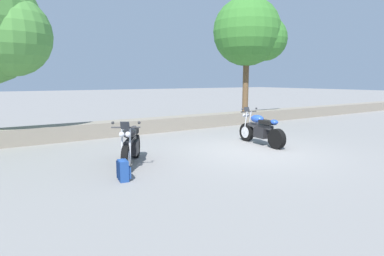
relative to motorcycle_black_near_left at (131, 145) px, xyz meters
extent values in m
plane|color=gray|center=(3.56, -0.54, -0.49)|extent=(120.00, 120.00, 0.00)
cube|color=gray|center=(3.56, 4.26, -0.21)|extent=(36.00, 0.80, 0.55)
cylinder|color=black|center=(-0.36, -0.60, -0.18)|extent=(0.44, 0.60, 0.62)
cylinder|color=black|center=(0.39, 0.64, -0.18)|extent=(0.47, 0.62, 0.62)
cylinder|color=silver|center=(-0.36, -0.60, -0.18)|extent=(0.34, 0.41, 0.38)
cube|color=black|center=(0.04, 0.06, -0.08)|extent=(0.52, 0.58, 0.34)
cube|color=#2D2D30|center=(-0.01, -0.02, 0.12)|extent=(0.69, 1.01, 0.12)
ellipsoid|color=black|center=(-0.09, -0.15, 0.34)|extent=(0.56, 0.62, 0.26)
cube|color=black|center=(0.16, 0.26, 0.28)|extent=(0.51, 0.61, 0.12)
ellipsoid|color=black|center=(0.32, 0.52, 0.32)|extent=(0.33, 0.35, 0.16)
cylinder|color=#2D2D30|center=(-0.32, -0.53, 0.54)|extent=(0.58, 0.37, 0.04)
sphere|color=silver|center=(-0.33, -0.68, 0.40)|extent=(0.13, 0.13, 0.13)
sphere|color=silver|center=(-0.45, -0.61, 0.40)|extent=(0.13, 0.13, 0.13)
cube|color=#26282D|center=(-0.37, -0.61, 0.60)|extent=(0.22, 0.19, 0.18)
cylinder|color=silver|center=(0.13, 0.51, -0.13)|extent=(0.29, 0.38, 0.11)
cylinder|color=silver|center=(-0.26, -0.61, 0.18)|extent=(0.12, 0.16, 0.73)
cylinder|color=silver|center=(-0.41, -0.51, 0.18)|extent=(0.12, 0.16, 0.73)
sphere|color=#2D2D30|center=(-0.04, -0.65, 0.64)|extent=(0.07, 0.07, 0.07)
sphere|color=#2D2D30|center=(-0.55, -0.34, 0.64)|extent=(0.07, 0.07, 0.07)
cylinder|color=black|center=(4.54, 0.71, -0.18)|extent=(0.18, 0.63, 0.62)
cylinder|color=black|center=(4.45, -0.73, -0.18)|extent=(0.22, 0.63, 0.62)
cylinder|color=silver|center=(4.54, 0.71, -0.18)|extent=(0.18, 0.39, 0.38)
cube|color=black|center=(4.49, -0.06, -0.08)|extent=(0.35, 0.50, 0.34)
cube|color=#2D2D30|center=(4.50, 0.04, 0.12)|extent=(0.20, 1.11, 0.12)
ellipsoid|color=#2347A8|center=(4.51, 0.19, 0.34)|extent=(0.37, 0.54, 0.26)
cube|color=black|center=(4.48, -0.29, 0.28)|extent=(0.29, 0.57, 0.12)
ellipsoid|color=#2347A8|center=(4.46, -0.59, 0.32)|extent=(0.24, 0.29, 0.16)
cylinder|color=#2D2D30|center=(4.53, 0.63, 0.54)|extent=(0.66, 0.07, 0.04)
sphere|color=silver|center=(4.47, 0.78, 0.40)|extent=(0.13, 0.13, 0.13)
sphere|color=silver|center=(4.61, 0.77, 0.40)|extent=(0.13, 0.13, 0.13)
cube|color=#26282D|center=(4.54, 0.73, 0.60)|extent=(0.21, 0.11, 0.18)
cylinder|color=silver|center=(4.63, -0.50, -0.13)|extent=(0.13, 0.39, 0.11)
cylinder|color=silver|center=(4.45, 0.68, 0.18)|extent=(0.05, 0.17, 0.73)
cylinder|color=silver|center=(4.63, 0.67, 0.18)|extent=(0.05, 0.17, 0.73)
sphere|color=#2D2D30|center=(4.23, 0.61, 0.64)|extent=(0.07, 0.07, 0.07)
sphere|color=#2D2D30|center=(4.83, 0.57, 0.64)|extent=(0.07, 0.07, 0.07)
cube|color=navy|center=(-0.65, -1.16, -0.27)|extent=(0.22, 0.32, 0.44)
cube|color=navy|center=(-0.54, -1.18, -0.31)|extent=(0.09, 0.24, 0.24)
ellipsoid|color=navy|center=(-0.65, -1.16, -0.06)|extent=(0.21, 0.31, 0.08)
cube|color=#10244B|center=(-0.74, -1.07, -0.25)|extent=(0.04, 0.05, 0.37)
cube|color=#10244B|center=(-0.77, -1.23, -0.25)|extent=(0.04, 0.05, 0.37)
sphere|color=#4C8E3D|center=(-2.21, 3.67, 2.91)|extent=(2.41, 2.41, 2.41)
cylinder|color=brown|center=(7.55, 4.12, 1.36)|extent=(0.28, 0.28, 2.59)
sphere|color=#387A2D|center=(7.55, 4.12, 3.84)|extent=(3.16, 3.16, 3.16)
sphere|color=#387A2D|center=(8.26, 3.64, 3.52)|extent=(2.06, 2.06, 2.06)
camera|label=1|loc=(-2.95, -7.37, 1.62)|focal=29.81mm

